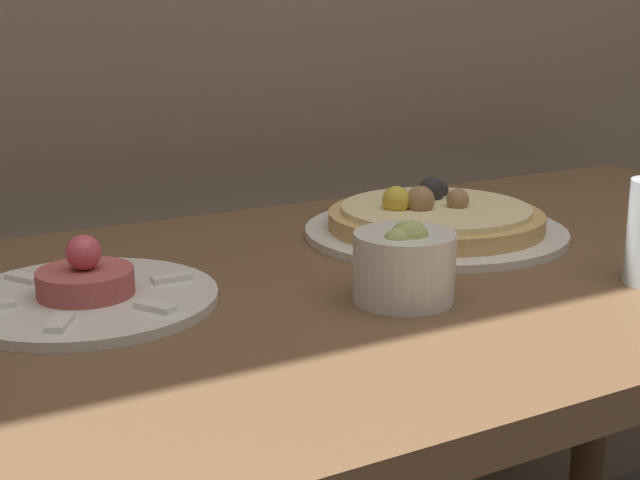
{
  "coord_description": "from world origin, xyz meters",
  "views": [
    {
      "loc": [
        -0.54,
        -0.43,
        1.03
      ],
      "look_at": [
        -0.09,
        0.36,
        0.78
      ],
      "focal_mm": 50.0,
      "sensor_mm": 36.0,
      "label": 1
    }
  ],
  "objects": [
    {
      "name": "pizza_plate",
      "position": [
        0.12,
        0.44,
        0.76
      ],
      "size": [
        0.33,
        0.33,
        0.07
      ],
      "color": "silver",
      "rests_on": "dining_table"
    },
    {
      "name": "dining_table",
      "position": [
        0.0,
        0.34,
        0.64
      ],
      "size": [
        1.38,
        0.69,
        0.74
      ],
      "color": "brown",
      "rests_on": "ground_plane"
    },
    {
      "name": "small_bowl",
      "position": [
        -0.06,
        0.25,
        0.78
      ],
      "size": [
        0.1,
        0.1,
        0.08
      ],
      "color": "silver",
      "rests_on": "dining_table"
    },
    {
      "name": "tartare_plate",
      "position": [
        -0.33,
        0.4,
        0.75
      ],
      "size": [
        0.25,
        0.25,
        0.07
      ],
      "color": "silver",
      "rests_on": "dining_table"
    }
  ]
}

